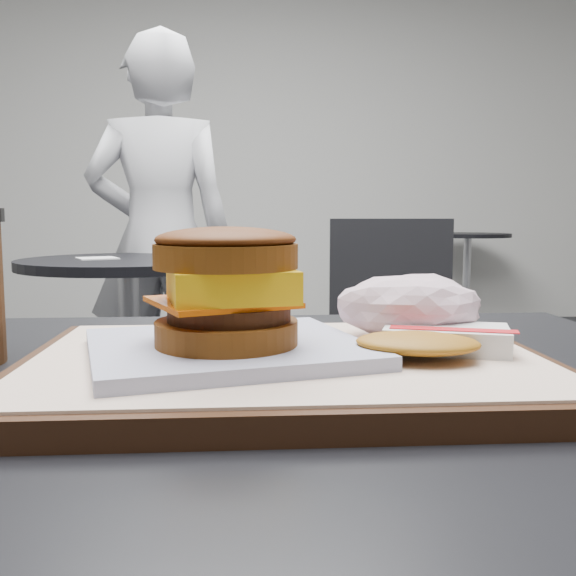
% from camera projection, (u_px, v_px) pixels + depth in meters
% --- Properties ---
extents(serving_tray, '(0.38, 0.28, 0.02)m').
position_uv_depth(serving_tray, '(286.00, 367.00, 0.47)').
color(serving_tray, black).
rests_on(serving_tray, customer_table).
extents(breakfast_sandwich, '(0.23, 0.21, 0.09)m').
position_uv_depth(breakfast_sandwich, '(227.00, 302.00, 0.45)').
color(breakfast_sandwich, silver).
rests_on(breakfast_sandwich, serving_tray).
extents(hash_brown, '(0.13, 0.11, 0.02)m').
position_uv_depth(hash_brown, '(434.00, 340.00, 0.46)').
color(hash_brown, silver).
rests_on(hash_brown, serving_tray).
extents(crumpled_wrapper, '(0.12, 0.09, 0.05)m').
position_uv_depth(crumpled_wrapper, '(410.00, 306.00, 0.52)').
color(crumpled_wrapper, white).
rests_on(crumpled_wrapper, serving_tray).
extents(neighbor_table, '(0.70, 0.70, 0.75)m').
position_uv_depth(neighbor_table, '(130.00, 319.00, 2.11)').
color(neighbor_table, black).
rests_on(neighbor_table, ground).
extents(napkin, '(0.16, 0.16, 0.00)m').
position_uv_depth(napkin, '(97.00, 258.00, 2.08)').
color(napkin, silver).
rests_on(napkin, neighbor_table).
extents(neighbor_chair, '(0.62, 0.45, 0.88)m').
position_uv_depth(neighbor_chair, '(353.00, 331.00, 2.12)').
color(neighbor_chair, '#AEAEB3').
rests_on(neighbor_chair, ground).
extents(patron, '(0.58, 0.39, 1.57)m').
position_uv_depth(patron, '(161.00, 242.00, 2.51)').
color(patron, silver).
rests_on(patron, ground).
extents(bg_table_far, '(0.66, 0.66, 0.75)m').
position_uv_depth(bg_table_far, '(467.00, 257.00, 5.08)').
color(bg_table_far, black).
rests_on(bg_table_far, ground).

